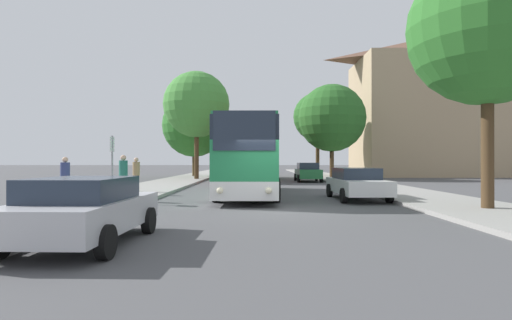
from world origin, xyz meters
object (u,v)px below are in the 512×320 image
(bus_front, at_px, (249,157))
(tree_left_far, at_px, (194,125))
(bus_middle, at_px, (256,161))
(parked_car_right_near, at_px, (357,183))
(parked_car_right_far, at_px, (308,172))
(tree_right_far, at_px, (332,118))
(tree_right_near, at_px, (318,117))
(pedestrian_waiting_far, at_px, (123,176))
(bus_stop_sign, at_px, (112,160))
(parked_car_left_curb, at_px, (84,209))
(tree_right_mid, at_px, (488,28))
(pedestrian_walking_back, at_px, (136,174))
(tree_left_near, at_px, (197,105))
(pedestrian_waiting_near, at_px, (65,178))

(bus_front, height_order, tree_left_far, tree_left_far)
(bus_middle, xyz_separation_m, parked_car_right_near, (4.52, -17.52, -0.99))
(parked_car_right_far, height_order, tree_right_far, tree_right_far)
(parked_car_right_near, bearing_deg, tree_right_near, -95.56)
(tree_right_far, bearing_deg, pedestrian_waiting_far, -121.90)
(bus_stop_sign, height_order, pedestrian_waiting_far, bus_stop_sign)
(pedestrian_waiting_far, xyz_separation_m, tree_left_far, (-0.81, 24.70, 4.36))
(parked_car_left_curb, bearing_deg, bus_middle, 84.05)
(tree_left_far, xyz_separation_m, tree_right_near, (13.06, 0.88, 0.98))
(bus_front, height_order, parked_car_right_far, bus_front)
(bus_middle, xyz_separation_m, tree_left_far, (-6.45, 6.40, 3.71))
(parked_car_right_near, bearing_deg, tree_left_far, -66.10)
(parked_car_left_curb, relative_size, tree_right_mid, 0.48)
(bus_middle, height_order, parked_car_left_curb, bus_middle)
(bus_stop_sign, height_order, tree_right_mid, tree_right_mid)
(pedestrian_walking_back, relative_size, tree_left_near, 0.19)
(bus_front, bearing_deg, bus_middle, 89.29)
(tree_left_far, distance_m, tree_right_near, 13.13)
(pedestrian_walking_back, bearing_deg, parked_car_left_curb, -61.14)
(tree_left_near, relative_size, tree_left_far, 1.10)
(pedestrian_walking_back, xyz_separation_m, tree_right_far, (13.30, 17.20, 4.73))
(tree_left_far, height_order, tree_right_far, tree_right_far)
(bus_stop_sign, relative_size, tree_right_near, 0.29)
(bus_front, xyz_separation_m, parked_car_left_curb, (-3.18, -11.79, -1.16))
(parked_car_left_curb, bearing_deg, tree_left_near, 95.09)
(bus_middle, height_order, tree_right_far, tree_right_far)
(bus_middle, bearing_deg, pedestrian_waiting_near, -111.77)
(bus_front, relative_size, bus_middle, 0.95)
(bus_front, height_order, tree_left_near, tree_left_near)
(tree_right_near, bearing_deg, bus_stop_sign, -115.24)
(parked_car_right_near, distance_m, parked_car_right_far, 15.47)
(parked_car_right_near, xyz_separation_m, parked_car_right_far, (-0.17, 15.47, 0.07))
(tree_left_near, height_order, tree_left_far, tree_left_near)
(parked_car_right_far, height_order, tree_left_near, tree_left_near)
(tree_left_near, distance_m, tree_right_far, 12.68)
(parked_car_left_curb, xyz_separation_m, pedestrian_walking_back, (-2.59, 12.19, 0.30))
(bus_stop_sign, relative_size, pedestrian_waiting_near, 1.50)
(bus_front, relative_size, pedestrian_walking_back, 6.49)
(pedestrian_walking_back, distance_m, tree_left_far, 21.75)
(bus_front, bearing_deg, parked_car_right_near, -24.07)
(parked_car_left_curb, height_order, tree_right_near, tree_right_near)
(parked_car_right_near, distance_m, tree_left_near, 20.86)
(parked_car_right_near, xyz_separation_m, tree_left_far, (-10.98, 23.92, 4.70))
(tree_right_far, bearing_deg, parked_car_right_near, -97.65)
(bus_stop_sign, xyz_separation_m, tree_left_far, (-0.62, 25.50, 3.68))
(parked_car_right_far, height_order, tree_left_far, tree_left_far)
(parked_car_right_far, xyz_separation_m, tree_left_far, (-10.81, 8.45, 4.63))
(tree_left_far, bearing_deg, bus_front, -74.27)
(pedestrian_waiting_far, relative_size, tree_right_near, 0.21)
(tree_left_far, bearing_deg, bus_stop_sign, -88.60)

